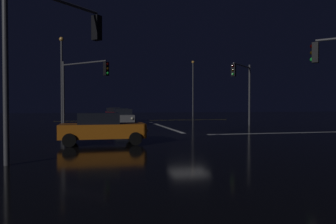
{
  "coord_description": "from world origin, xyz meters",
  "views": [
    {
      "loc": [
        -5.75,
        -19.81,
        1.98
      ],
      "look_at": [
        1.23,
        11.88,
        1.23
      ],
      "focal_mm": 33.82,
      "sensor_mm": 36.0,
      "label": 1
    }
  ],
  "objects": [
    {
      "name": "ground",
      "position": [
        0.0,
        0.0,
        -0.05
      ],
      "size": [
        120.0,
        120.0,
        0.1
      ],
      "primitive_type": "cube",
      "color": "black"
    },
    {
      "name": "stop_line_north",
      "position": [
        0.0,
        8.28,
        0.0
      ],
      "size": [
        0.35,
        14.19,
        0.01
      ],
      "color": "white",
      "rests_on": "ground"
    },
    {
      "name": "centre_line_ns",
      "position": [
        0.0,
        19.88,
        0.0
      ],
      "size": [
        22.0,
        0.15,
        0.01
      ],
      "color": "yellow",
      "rests_on": "ground"
    },
    {
      "name": "crosswalk_bar_east",
      "position": [
        8.38,
        0.0,
        0.0
      ],
      "size": [
        14.19,
        0.4,
        0.01
      ],
      "color": "white",
      "rests_on": "ground"
    },
    {
      "name": "sedan_gray",
      "position": [
        -3.39,
        11.31,
        0.8
      ],
      "size": [
        2.02,
        4.33,
        1.57
      ],
      "color": "slate",
      "rests_on": "ground"
    },
    {
      "name": "sedan_green",
      "position": [
        -3.21,
        17.21,
        0.8
      ],
      "size": [
        2.02,
        4.33,
        1.57
      ],
      "color": "#14512D",
      "rests_on": "ground"
    },
    {
      "name": "sedan_red",
      "position": [
        -3.89,
        23.67,
        0.8
      ],
      "size": [
        2.02,
        4.33,
        1.57
      ],
      "color": "maroon",
      "rests_on": "ground"
    },
    {
      "name": "sedan_black",
      "position": [
        -3.34,
        30.01,
        0.8
      ],
      "size": [
        2.02,
        4.33,
        1.57
      ],
      "color": "black",
      "rests_on": "ground"
    },
    {
      "name": "sedan_orange_crossing",
      "position": [
        -5.59,
        -3.55,
        0.8
      ],
      "size": [
        4.33,
        2.02,
        1.57
      ],
      "color": "#C66014",
      "rests_on": "ground"
    },
    {
      "name": "traffic_signal_sw",
      "position": [
        -7.45,
        -7.45,
        4.28
      ],
      "size": [
        3.19,
        3.19,
        6.2
      ],
      "color": "#4C4C51",
      "rests_on": "ground"
    },
    {
      "name": "traffic_signal_nw",
      "position": [
        -7.1,
        7.1,
        3.98
      ],
      "size": [
        3.84,
        3.84,
        5.68
      ],
      "color": "#4C4C51",
      "rests_on": "ground"
    },
    {
      "name": "traffic_signal_ne",
      "position": [
        7.34,
        7.34,
        4.08
      ],
      "size": [
        3.36,
        3.36,
        5.88
      ],
      "color": "#4C4C51",
      "rests_on": "ground"
    },
    {
      "name": "streetlamp_right_far",
      "position": [
        9.38,
        29.88,
        5.28
      ],
      "size": [
        0.44,
        0.44,
        9.17
      ],
      "color": "#424247",
      "rests_on": "ground"
    },
    {
      "name": "streetlamp_left_near",
      "position": [
        -9.38,
        13.88,
        5.1
      ],
      "size": [
        0.44,
        0.44,
        8.84
      ],
      "color": "#424247",
      "rests_on": "ground"
    }
  ]
}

